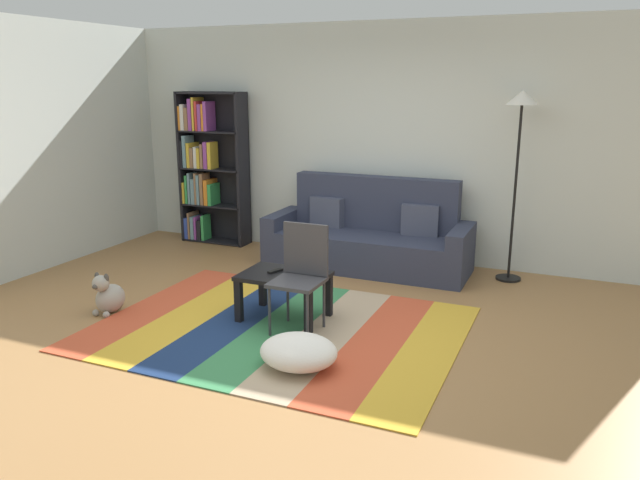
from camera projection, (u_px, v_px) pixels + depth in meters
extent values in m
plane|color=#9E7042|center=(297.00, 332.00, 5.18)|extent=(14.00, 14.00, 0.00)
cube|color=silver|center=(391.00, 143.00, 7.11)|extent=(6.80, 0.10, 2.70)
cube|color=silver|center=(47.00, 146.00, 6.81)|extent=(0.10, 5.50, 2.70)
cube|color=#C64C2D|center=(155.00, 307.00, 5.75)|extent=(0.43, 2.31, 0.01)
cube|color=gold|center=(194.00, 313.00, 5.59)|extent=(0.43, 2.31, 0.01)
cube|color=navy|center=(235.00, 320.00, 5.42)|extent=(0.43, 2.31, 0.01)
cube|color=#387F4C|center=(279.00, 328.00, 5.26)|extent=(0.43, 2.31, 0.01)
cube|color=tan|center=(325.00, 336.00, 5.09)|extent=(0.43, 2.31, 0.01)
cube|color=#C64C2D|center=(375.00, 344.00, 4.93)|extent=(0.43, 2.31, 0.01)
cube|color=gold|center=(428.00, 354.00, 4.77)|extent=(0.43, 2.31, 0.01)
cube|color=#2D3347|center=(366.00, 251.00, 6.89)|extent=(1.90, 0.80, 0.40)
cube|color=#2D3347|center=(376.00, 202.00, 7.04)|extent=(1.90, 0.20, 0.60)
cube|color=#2D3347|center=(283.00, 235.00, 7.27)|extent=(0.18, 0.80, 0.56)
cube|color=#2D3347|center=(460.00, 254.00, 6.48)|extent=(0.18, 0.80, 0.56)
cube|color=#42475B|center=(327.00, 213.00, 7.17)|extent=(0.42, 0.19, 0.36)
cube|color=#42475B|center=(420.00, 221.00, 6.75)|extent=(0.42, 0.19, 0.36)
cube|color=black|center=(185.00, 167.00, 8.02)|extent=(0.04, 0.28, 1.92)
cube|color=black|center=(243.00, 171.00, 7.69)|extent=(0.04, 0.28, 1.92)
cube|color=black|center=(219.00, 168.00, 7.97)|extent=(0.90, 0.01, 1.92)
cube|color=black|center=(217.00, 240.00, 8.09)|extent=(0.86, 0.28, 0.02)
cube|color=black|center=(215.00, 205.00, 7.97)|extent=(0.86, 0.28, 0.02)
cube|color=black|center=(214.00, 169.00, 7.85)|extent=(0.86, 0.28, 0.02)
cube|color=black|center=(212.00, 132.00, 7.73)|extent=(0.86, 0.28, 0.02)
cube|color=black|center=(210.00, 93.00, 7.62)|extent=(0.86, 0.28, 0.02)
cube|color=#334CB2|center=(189.00, 227.00, 8.16)|extent=(0.05, 0.17, 0.27)
cube|color=#8C6647|center=(193.00, 224.00, 8.16)|extent=(0.03, 0.24, 0.35)
cube|color=#668C99|center=(197.00, 227.00, 8.15)|extent=(0.05, 0.24, 0.30)
cube|color=purple|center=(199.00, 227.00, 8.11)|extent=(0.03, 0.19, 0.30)
cube|color=black|center=(202.00, 229.00, 8.08)|extent=(0.05, 0.16, 0.26)
cube|color=green|center=(206.00, 227.00, 8.06)|extent=(0.04, 0.18, 0.33)
cube|color=gold|center=(188.00, 192.00, 8.07)|extent=(0.03, 0.23, 0.27)
cube|color=green|center=(189.00, 189.00, 8.01)|extent=(0.03, 0.16, 0.37)
cube|color=#668C99|center=(192.00, 188.00, 8.00)|extent=(0.03, 0.18, 0.40)
cube|color=#668C99|center=(196.00, 191.00, 7.98)|extent=(0.05, 0.17, 0.33)
cube|color=#8C6647|center=(199.00, 188.00, 7.98)|extent=(0.03, 0.21, 0.40)
cube|color=#668C99|center=(201.00, 189.00, 7.95)|extent=(0.04, 0.17, 0.38)
cube|color=#8C6647|center=(205.00, 189.00, 7.93)|extent=(0.04, 0.19, 0.40)
cube|color=orange|center=(211.00, 192.00, 7.95)|extent=(0.05, 0.25, 0.32)
cube|color=green|center=(214.00, 194.00, 7.92)|extent=(0.05, 0.23, 0.27)
cube|color=black|center=(185.00, 153.00, 7.94)|extent=(0.03, 0.21, 0.34)
cube|color=#668C99|center=(188.00, 151.00, 7.91)|extent=(0.05, 0.21, 0.40)
cube|color=gold|center=(193.00, 155.00, 7.92)|extent=(0.04, 0.24, 0.31)
cube|color=#8C6647|center=(196.00, 157.00, 7.90)|extent=(0.05, 0.24, 0.26)
cube|color=silver|center=(199.00, 157.00, 7.86)|extent=(0.04, 0.19, 0.27)
cube|color=gold|center=(202.00, 158.00, 7.85)|extent=(0.04, 0.22, 0.25)
cube|color=#8C6647|center=(204.00, 156.00, 7.81)|extent=(0.04, 0.17, 0.31)
cube|color=purple|center=(209.00, 155.00, 7.79)|extent=(0.05, 0.19, 0.34)
cube|color=gold|center=(213.00, 155.00, 7.77)|extent=(0.05, 0.18, 0.33)
cube|color=orange|center=(184.00, 118.00, 7.83)|extent=(0.03, 0.23, 0.30)
cube|color=silver|center=(187.00, 117.00, 7.81)|extent=(0.05, 0.23, 0.32)
cube|color=#8C6647|center=(189.00, 119.00, 7.77)|extent=(0.05, 0.18, 0.28)
cube|color=purple|center=(194.00, 115.00, 7.76)|extent=(0.05, 0.22, 0.39)
cube|color=gold|center=(198.00, 114.00, 7.75)|extent=(0.03, 0.25, 0.41)
cube|color=red|center=(199.00, 116.00, 7.70)|extent=(0.03, 0.17, 0.36)
cube|color=purple|center=(204.00, 117.00, 7.72)|extent=(0.05, 0.23, 0.33)
cube|color=orange|center=(206.00, 117.00, 7.68)|extent=(0.03, 0.19, 0.33)
cube|color=purple|center=(209.00, 116.00, 7.67)|extent=(0.04, 0.22, 0.36)
cube|color=black|center=(284.00, 276.00, 5.37)|extent=(0.74, 0.52, 0.04)
cube|color=black|center=(239.00, 301.00, 5.35)|extent=(0.06, 0.06, 0.37)
cube|color=black|center=(308.00, 312.00, 5.10)|extent=(0.06, 0.06, 0.37)
cube|color=black|center=(263.00, 286.00, 5.74)|extent=(0.06, 0.06, 0.37)
cube|color=black|center=(329.00, 295.00, 5.48)|extent=(0.06, 0.06, 0.37)
ellipsoid|color=white|center=(299.00, 352.00, 4.51)|extent=(0.58, 0.51, 0.23)
ellipsoid|color=#9E998E|center=(111.00, 298.00, 5.61)|extent=(0.22, 0.30, 0.26)
sphere|color=#9E998E|center=(101.00, 283.00, 5.47)|extent=(0.15, 0.15, 0.15)
ellipsoid|color=#474440|center=(96.00, 287.00, 5.42)|extent=(0.06, 0.07, 0.05)
ellipsoid|color=#474440|center=(97.00, 276.00, 5.49)|extent=(0.05, 0.04, 0.08)
ellipsoid|color=#474440|center=(106.00, 278.00, 5.45)|extent=(0.05, 0.04, 0.08)
sphere|color=#9E998E|center=(96.00, 313.00, 5.53)|extent=(0.06, 0.06, 0.06)
sphere|color=#9E998E|center=(106.00, 315.00, 5.49)|extent=(0.06, 0.06, 0.06)
cylinder|color=black|center=(508.00, 278.00, 6.56)|extent=(0.26, 0.26, 0.02)
cylinder|color=black|center=(515.00, 194.00, 6.33)|extent=(0.03, 0.03, 1.79)
cone|color=white|center=(523.00, 97.00, 6.09)|extent=(0.32, 0.32, 0.14)
cube|color=black|center=(275.00, 271.00, 5.41)|extent=(0.09, 0.16, 0.02)
cube|color=#38383D|center=(297.00, 282.00, 5.07)|extent=(0.40, 0.40, 0.03)
cube|color=#38383D|center=(306.00, 249.00, 5.17)|extent=(0.40, 0.03, 0.44)
cylinder|color=#38383D|center=(270.00, 312.00, 5.05)|extent=(0.02, 0.02, 0.42)
cylinder|color=#38383D|center=(307.00, 318.00, 4.92)|extent=(0.02, 0.02, 0.42)
cylinder|color=#38383D|center=(288.00, 299.00, 5.35)|extent=(0.02, 0.02, 0.42)
cylinder|color=#38383D|center=(324.00, 305.00, 5.22)|extent=(0.02, 0.02, 0.42)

